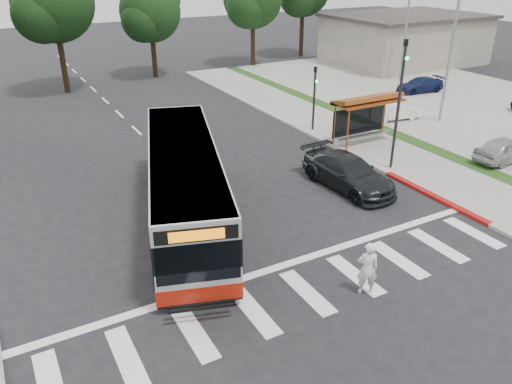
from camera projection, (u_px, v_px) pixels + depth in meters
ground at (238, 226)px, 20.30m from camera, size 140.00×140.00×0.00m
sidewalk_east at (335, 129)px, 31.39m from camera, size 4.00×40.00×0.12m
curb_east at (309, 134)px, 30.51m from camera, size 0.30×40.00×0.15m
curb_east_red at (434, 197)px, 22.62m from camera, size 0.32×6.00×0.15m
parking_lot at (445, 98)px, 38.22m from camera, size 18.00×36.00×0.10m
commercial_building at (404, 40)px, 49.82m from camera, size 14.00×10.00×4.40m
building_roof_cap at (407, 16)px, 48.80m from camera, size 14.60×10.60×0.30m
crosswalk_ladder at (307, 292)px, 16.35m from camera, size 18.00×2.60×0.01m
bus_shelter at (367, 105)px, 28.03m from camera, size 4.20×1.60×2.86m
traffic_signal_ne_tall at (400, 95)px, 24.00m from camera, size 0.18×0.37×6.50m
traffic_signal_ne_short at (315, 92)px, 30.12m from camera, size 0.18×0.37×4.00m
lot_light_front at (454, 29)px, 30.35m from camera, size 1.90×0.35×9.01m
lot_light_mid at (408, 9)px, 40.86m from camera, size 1.90×0.35×9.01m
tree_north_a at (54, 0)px, 37.04m from camera, size 6.60×6.15×10.17m
tree_north_b at (151, 10)px, 42.65m from camera, size 5.72×5.33×8.43m
transit_bus at (185, 185)px, 20.17m from camera, size 6.23×12.38×3.14m
pedestrian at (367, 268)px, 15.94m from camera, size 0.82×0.72×1.88m
dark_sedan at (348, 172)px, 23.40m from camera, size 2.40×5.31×1.51m
parked_car_0 at (506, 149)px, 26.19m from camera, size 3.81×1.54×1.30m
parked_car_1 at (394, 110)px, 32.82m from camera, size 3.85×1.79×1.22m
parked_car_3 at (420, 85)px, 39.40m from camera, size 4.05×2.05×1.13m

